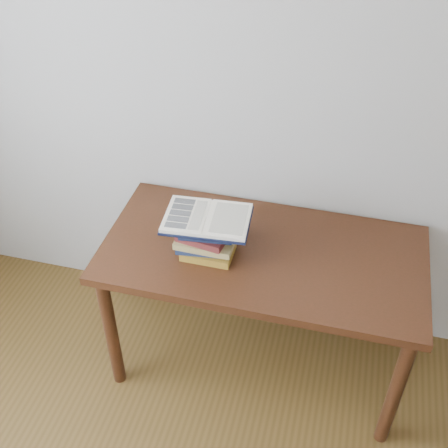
# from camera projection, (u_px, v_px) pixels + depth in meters

# --- Properties ---
(desk) EXTENTS (1.38, 0.69, 0.74)m
(desk) POSITION_uv_depth(u_px,v_px,m) (262.00, 268.00, 2.47)
(desk) COLOR #3F1D0F
(desk) RESTS_ON ground
(book_stack) EXTENTS (0.25, 0.20, 0.18)m
(book_stack) POSITION_uv_depth(u_px,v_px,m) (206.00, 236.00, 2.34)
(book_stack) COLOR #9D6423
(book_stack) RESTS_ON desk
(open_book) EXTENTS (0.37, 0.27, 0.03)m
(open_book) POSITION_uv_depth(u_px,v_px,m) (207.00, 219.00, 2.26)
(open_book) COLOR black
(open_book) RESTS_ON book_stack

